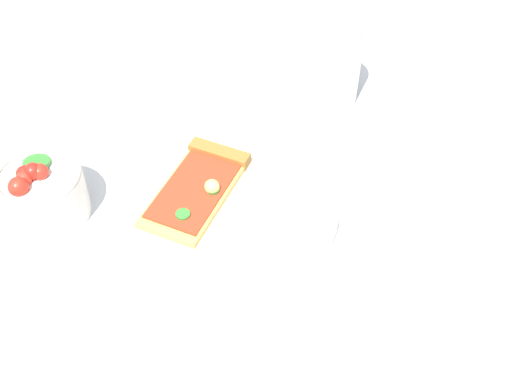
# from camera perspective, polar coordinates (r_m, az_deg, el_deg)

# --- Properties ---
(ground_plane) EXTENTS (2.40, 2.40, 0.00)m
(ground_plane) POSITION_cam_1_polar(r_m,az_deg,el_deg) (0.82, -3.99, -0.75)
(ground_plane) COLOR silver
(ground_plane) RESTS_ON ground
(plate) EXTENTS (0.26, 0.26, 0.01)m
(plate) POSITION_cam_1_polar(r_m,az_deg,el_deg) (0.80, -2.11, -1.53)
(plate) COLOR white
(plate) RESTS_ON ground_plane
(pizza_slice_main) EXTENTS (0.13, 0.17, 0.03)m
(pizza_slice_main) POSITION_cam_1_polar(r_m,az_deg,el_deg) (0.81, -4.89, 0.65)
(pizza_slice_main) COLOR #E5B256
(pizza_slice_main) RESTS_ON plate
(salad_bowl) EXTENTS (0.10, 0.10, 0.08)m
(salad_bowl) POSITION_cam_1_polar(r_m,az_deg,el_deg) (0.82, -18.10, 0.03)
(salad_bowl) COLOR white
(salad_bowl) RESTS_ON ground_plane
(soda_glass) EXTENTS (0.08, 0.08, 0.13)m
(soda_glass) POSITION_cam_1_polar(r_m,az_deg,el_deg) (0.94, 6.73, 11.00)
(soda_glass) COLOR silver
(soda_glass) RESTS_ON ground_plane
(paper_napkin) EXTENTS (0.18, 0.15, 0.00)m
(paper_napkin) POSITION_cam_1_polar(r_m,az_deg,el_deg) (0.90, 15.10, 2.80)
(paper_napkin) COLOR white
(paper_napkin) RESTS_ON ground_plane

